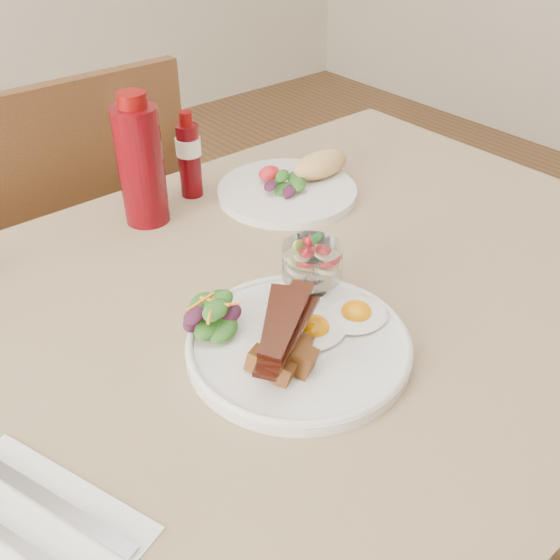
% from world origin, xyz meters
% --- Properties ---
extents(table, '(1.33, 0.88, 0.75)m').
position_xyz_m(table, '(0.00, 0.00, 0.66)').
color(table, brown).
rests_on(table, ground).
extents(chair_far, '(0.42, 0.42, 0.93)m').
position_xyz_m(chair_far, '(0.00, 0.66, 0.52)').
color(chair_far, brown).
rests_on(chair_far, ground).
extents(main_plate, '(0.28, 0.28, 0.02)m').
position_xyz_m(main_plate, '(-0.02, -0.09, 0.76)').
color(main_plate, white).
rests_on(main_plate, table).
extents(fried_eggs, '(0.17, 0.12, 0.02)m').
position_xyz_m(fried_eggs, '(0.03, -0.10, 0.77)').
color(fried_eggs, white).
rests_on(fried_eggs, main_plate).
extents(bacon_potato_pile, '(0.13, 0.11, 0.06)m').
position_xyz_m(bacon_potato_pile, '(-0.06, -0.10, 0.80)').
color(bacon_potato_pile, brown).
rests_on(bacon_potato_pile, main_plate).
extents(side_salad, '(0.09, 0.08, 0.05)m').
position_xyz_m(side_salad, '(-0.09, -0.01, 0.79)').
color(side_salad, '#214B14').
rests_on(side_salad, main_plate).
extents(fruit_cup, '(0.08, 0.08, 0.08)m').
position_xyz_m(fruit_cup, '(0.06, -0.02, 0.81)').
color(fruit_cup, white).
rests_on(fruit_cup, main_plate).
extents(second_plate, '(0.27, 0.25, 0.06)m').
position_xyz_m(second_plate, '(0.25, 0.23, 0.77)').
color(second_plate, white).
rests_on(second_plate, table).
extents(ketchup_bottle, '(0.10, 0.10, 0.22)m').
position_xyz_m(ketchup_bottle, '(-0.00, 0.32, 0.85)').
color(ketchup_bottle, '#57040A').
rests_on(ketchup_bottle, table).
extents(hot_sauce_bottle, '(0.06, 0.06, 0.15)m').
position_xyz_m(hot_sauce_bottle, '(0.10, 0.34, 0.83)').
color(hot_sauce_bottle, '#57040A').
rests_on(hot_sauce_bottle, table).
extents(napkin_cutlery, '(0.19, 0.25, 0.01)m').
position_xyz_m(napkin_cutlery, '(-0.37, -0.11, 0.75)').
color(napkin_cutlery, white).
rests_on(napkin_cutlery, table).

